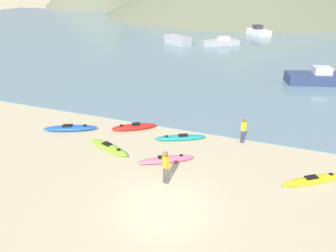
{
  "coord_description": "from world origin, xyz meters",
  "views": [
    {
      "loc": [
        4.24,
        -10.64,
        9.13
      ],
      "look_at": [
        -2.43,
        7.03,
        0.5
      ],
      "focal_mm": 35.0,
      "sensor_mm": 36.0,
      "label": 1
    }
  ],
  "objects_px": {
    "kayak_on_sand_4": "(166,160)",
    "person_near_waterline": "(243,129)",
    "kayak_on_sand_0": "(314,179)",
    "kayak_on_sand_3": "(180,137)",
    "person_near_foreground": "(166,165)",
    "moored_boat_0": "(315,78)",
    "kayak_on_sand_1": "(134,127)",
    "moored_boat_4": "(178,40)",
    "kayak_on_sand_2": "(109,147)",
    "moored_boat_2": "(259,32)",
    "moored_boat_1": "(220,42)",
    "kayak_on_sand_5": "(70,128)"
  },
  "relations": [
    {
      "from": "kayak_on_sand_5",
      "to": "moored_boat_4",
      "type": "bearing_deg",
      "value": 95.94
    },
    {
      "from": "person_near_foreground",
      "to": "person_near_waterline",
      "type": "bearing_deg",
      "value": 63.41
    },
    {
      "from": "kayak_on_sand_3",
      "to": "person_near_waterline",
      "type": "relative_size",
      "value": 1.95
    },
    {
      "from": "kayak_on_sand_1",
      "to": "person_near_waterline",
      "type": "distance_m",
      "value": 7.01
    },
    {
      "from": "kayak_on_sand_3",
      "to": "moored_boat_0",
      "type": "relative_size",
      "value": 0.56
    },
    {
      "from": "moored_boat_4",
      "to": "moored_boat_2",
      "type": "bearing_deg",
      "value": 51.52
    },
    {
      "from": "kayak_on_sand_5",
      "to": "kayak_on_sand_4",
      "type": "bearing_deg",
      "value": -12.18
    },
    {
      "from": "moored_boat_0",
      "to": "moored_boat_4",
      "type": "relative_size",
      "value": 1.16
    },
    {
      "from": "kayak_on_sand_0",
      "to": "kayak_on_sand_3",
      "type": "distance_m",
      "value": 7.84
    },
    {
      "from": "kayak_on_sand_0",
      "to": "moored_boat_0",
      "type": "height_order",
      "value": "moored_boat_0"
    },
    {
      "from": "person_near_foreground",
      "to": "moored_boat_1",
      "type": "xyz_separation_m",
      "value": [
        -5.13,
        35.41,
        -0.51
      ]
    },
    {
      "from": "kayak_on_sand_4",
      "to": "person_near_foreground",
      "type": "bearing_deg",
      "value": -69.35
    },
    {
      "from": "kayak_on_sand_1",
      "to": "person_near_foreground",
      "type": "height_order",
      "value": "person_near_foreground"
    },
    {
      "from": "kayak_on_sand_1",
      "to": "kayak_on_sand_4",
      "type": "height_order",
      "value": "kayak_on_sand_1"
    },
    {
      "from": "kayak_on_sand_4",
      "to": "moored_boat_4",
      "type": "distance_m",
      "value": 33.7
    },
    {
      "from": "person_near_waterline",
      "to": "moored_boat_1",
      "type": "relative_size",
      "value": 0.28
    },
    {
      "from": "kayak_on_sand_4",
      "to": "moored_boat_0",
      "type": "relative_size",
      "value": 0.52
    },
    {
      "from": "moored_boat_1",
      "to": "moored_boat_4",
      "type": "height_order",
      "value": "moored_boat_1"
    },
    {
      "from": "kayak_on_sand_3",
      "to": "kayak_on_sand_5",
      "type": "distance_m",
      "value": 7.24
    },
    {
      "from": "kayak_on_sand_4",
      "to": "kayak_on_sand_5",
      "type": "bearing_deg",
      "value": 167.82
    },
    {
      "from": "moored_boat_0",
      "to": "moored_boat_2",
      "type": "height_order",
      "value": "moored_boat_2"
    },
    {
      "from": "kayak_on_sand_1",
      "to": "person_near_foreground",
      "type": "relative_size",
      "value": 1.63
    },
    {
      "from": "kayak_on_sand_1",
      "to": "moored_boat_4",
      "type": "bearing_deg",
      "value": 103.57
    },
    {
      "from": "kayak_on_sand_1",
      "to": "kayak_on_sand_3",
      "type": "height_order",
      "value": "kayak_on_sand_1"
    },
    {
      "from": "kayak_on_sand_0",
      "to": "moored_boat_0",
      "type": "distance_m",
      "value": 17.38
    },
    {
      "from": "kayak_on_sand_2",
      "to": "moored_boat_2",
      "type": "height_order",
      "value": "moored_boat_2"
    },
    {
      "from": "kayak_on_sand_0",
      "to": "kayak_on_sand_3",
      "type": "relative_size",
      "value": 1.02
    },
    {
      "from": "kayak_on_sand_1",
      "to": "person_near_waterline",
      "type": "xyz_separation_m",
      "value": [
        6.95,
        0.59,
        0.73
      ]
    },
    {
      "from": "moored_boat_0",
      "to": "kayak_on_sand_4",
      "type": "bearing_deg",
      "value": -113.5
    },
    {
      "from": "person_near_waterline",
      "to": "moored_boat_0",
      "type": "distance_m",
      "value": 15.08
    },
    {
      "from": "person_near_foreground",
      "to": "moored_boat_0",
      "type": "relative_size",
      "value": 0.32
    },
    {
      "from": "kayak_on_sand_2",
      "to": "kayak_on_sand_3",
      "type": "height_order",
      "value": "kayak_on_sand_2"
    },
    {
      "from": "kayak_on_sand_1",
      "to": "moored_boat_1",
      "type": "xyz_separation_m",
      "value": [
        -0.97,
        30.41,
        0.31
      ]
    },
    {
      "from": "moored_boat_0",
      "to": "moored_boat_4",
      "type": "xyz_separation_m",
      "value": [
        -18.34,
        13.87,
        0.04
      ]
    },
    {
      "from": "kayak_on_sand_4",
      "to": "person_near_waterline",
      "type": "relative_size",
      "value": 1.81
    },
    {
      "from": "kayak_on_sand_1",
      "to": "person_near_foreground",
      "type": "xyz_separation_m",
      "value": [
        4.16,
        -5.0,
        0.82
      ]
    },
    {
      "from": "person_near_foreground",
      "to": "moored_boat_0",
      "type": "height_order",
      "value": "person_near_foreground"
    },
    {
      "from": "kayak_on_sand_0",
      "to": "kayak_on_sand_4",
      "type": "height_order",
      "value": "kayak_on_sand_4"
    },
    {
      "from": "kayak_on_sand_2",
      "to": "kayak_on_sand_3",
      "type": "distance_m",
      "value": 4.39
    },
    {
      "from": "kayak_on_sand_5",
      "to": "person_near_foreground",
      "type": "xyz_separation_m",
      "value": [
        7.95,
        -3.39,
        0.83
      ]
    },
    {
      "from": "person_near_waterline",
      "to": "moored_boat_1",
      "type": "distance_m",
      "value": 30.86
    },
    {
      "from": "kayak_on_sand_5",
      "to": "moored_boat_2",
      "type": "xyz_separation_m",
      "value": [
        6.96,
        43.23,
        0.46
      ]
    },
    {
      "from": "kayak_on_sand_4",
      "to": "kayak_on_sand_2",
      "type": "bearing_deg",
      "value": 177.34
    },
    {
      "from": "kayak_on_sand_0",
      "to": "kayak_on_sand_1",
      "type": "bearing_deg",
      "value": 167.72
    },
    {
      "from": "kayak_on_sand_0",
      "to": "kayak_on_sand_2",
      "type": "height_order",
      "value": "kayak_on_sand_2"
    },
    {
      "from": "kayak_on_sand_1",
      "to": "kayak_on_sand_5",
      "type": "relative_size",
      "value": 0.83
    },
    {
      "from": "moored_boat_2",
      "to": "moored_boat_4",
      "type": "distance_m",
      "value": 16.29
    },
    {
      "from": "person_near_foreground",
      "to": "kayak_on_sand_1",
      "type": "bearing_deg",
      "value": 129.74
    },
    {
      "from": "kayak_on_sand_1",
      "to": "moored_boat_1",
      "type": "distance_m",
      "value": 30.43
    },
    {
      "from": "kayak_on_sand_4",
      "to": "person_near_waterline",
      "type": "bearing_deg",
      "value": 47.19
    }
  ]
}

